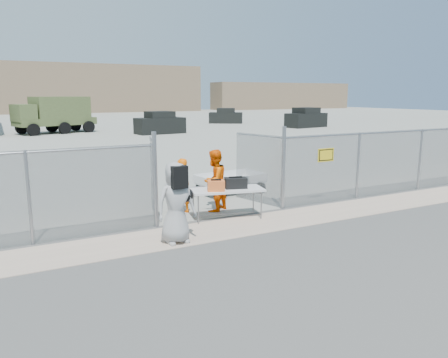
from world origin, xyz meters
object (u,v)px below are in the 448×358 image
security_worker_left (182,186)px  utility_trailer (231,183)px  visitor (176,203)px  security_worker_right (214,181)px  folding_table (227,204)px

security_worker_left → utility_trailer: 3.11m
visitor → utility_trailer: 5.45m
security_worker_right → visitor: 2.95m
visitor → security_worker_left: bearing=62.3°
folding_table → visitor: (-1.99, -1.23, 0.53)m
security_worker_left → security_worker_right: 0.99m
folding_table → security_worker_left: 1.47m
security_worker_left → visitor: (-1.07, -2.31, 0.15)m
folding_table → security_worker_right: size_ratio=1.09×
security_worker_right → utility_trailer: size_ratio=0.62×
security_worker_left → security_worker_right: security_worker_right is taller
security_worker_right → visitor: bearing=15.2°
security_worker_left → visitor: bearing=54.1°
security_worker_left → folding_table: bearing=119.6°
security_worker_right → folding_table: bearing=56.0°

